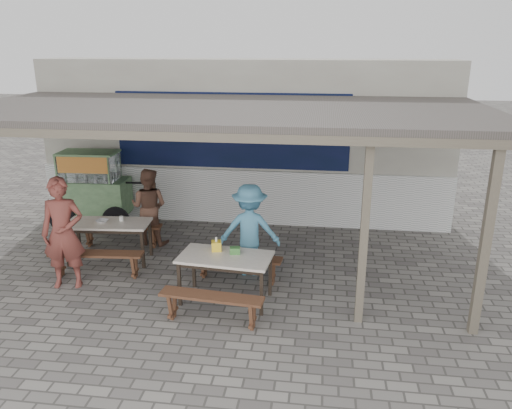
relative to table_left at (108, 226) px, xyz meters
The scene contains 17 objects.
ground 2.23m from the table_left, 16.73° to the right, with size 60.00×60.00×0.00m, color slate.
back_wall 3.75m from the table_left, 55.50° to the left, with size 9.00×1.28×3.50m.
warung_roof 2.91m from the table_left, ahead, with size 9.00×4.21×2.81m.
table_left is the anchor object (origin of this frame).
bench_left_street 0.75m from the table_left, 85.20° to the right, with size 1.60×0.41×0.45m.
bench_left_wall 0.75m from the table_left, 94.80° to the left, with size 1.60×0.41×0.45m.
table_right 2.66m from the table_left, 26.26° to the right, with size 1.46×0.88×0.75m.
bench_right_street 3.00m from the table_left, 38.97° to the right, with size 1.51×0.42×0.45m.
bench_right_wall 2.52m from the table_left, 11.05° to the right, with size 1.51×0.42×0.45m.
vendor_cart 2.00m from the table_left, 121.98° to the left, with size 2.07×0.87×1.66m.
patron_street_side 1.10m from the table_left, 105.32° to the right, with size 0.67×0.44×1.84m, color brown.
patron_wall_side 1.04m from the table_left, 64.28° to the left, with size 0.74×0.58×1.53m, color brown.
patron_right_table 2.62m from the table_left, ahead, with size 1.03×0.59×1.60m, color #4F95B9.
tissue_box 2.42m from the table_left, 24.06° to the right, with size 0.15×0.15×0.15m, color yellow.
donation_box 2.74m from the table_left, 23.15° to the right, with size 0.16×0.10×0.10m, color #407E38.
condiment_jar 0.27m from the table_left, 29.32° to the left, with size 0.08×0.08×0.08m, color white.
condiment_bowl 0.14m from the table_left, 161.72° to the right, with size 0.21×0.21×0.05m, color silver.
Camera 1 is at (1.74, -7.38, 3.81)m, focal length 35.00 mm.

